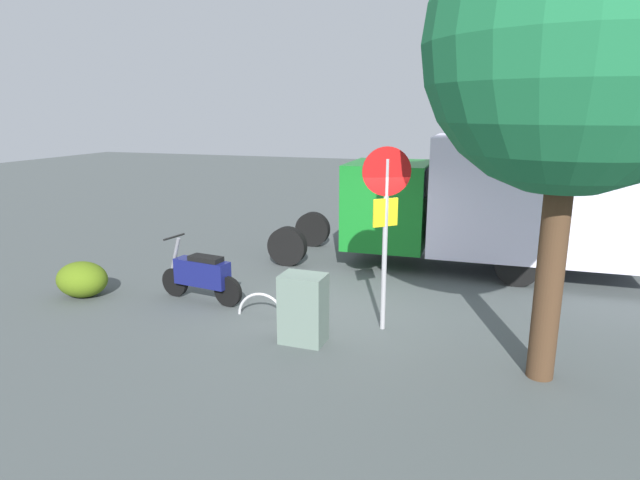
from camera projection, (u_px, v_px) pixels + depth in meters
name	position (u px, v px, depth m)	size (l,w,h in m)	color
ground_plane	(343.00, 310.00, 9.54)	(60.00, 60.00, 0.00)	#474E4E
box_truck_near	(495.00, 198.00, 11.56)	(8.16, 2.33, 2.97)	black
motorcycle	(202.00, 275.00, 9.90)	(1.81, 0.60, 1.20)	black
stop_sign	(386.00, 211.00, 8.28)	(0.71, 0.33, 2.97)	#9E9EA3
street_tree	(575.00, 46.00, 6.18)	(3.56, 3.56, 6.03)	#47301E
utility_cabinet	(303.00, 309.00, 8.14)	(0.68, 0.49, 1.08)	slate
bike_rack_hoop	(261.00, 316.00, 9.30)	(0.85, 0.85, 0.05)	#B7B7BC
shrub_near_sign	(82.00, 279.00, 10.20)	(1.00, 0.82, 0.68)	#4C6814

